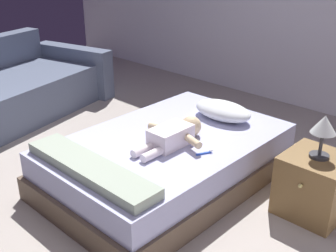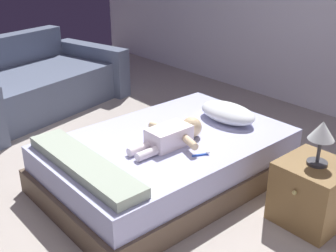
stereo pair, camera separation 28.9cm
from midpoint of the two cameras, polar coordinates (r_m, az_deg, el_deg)
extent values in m
plane|color=#AA9F96|center=(3.32, -8.65, -9.49)|extent=(8.00, 8.00, 0.00)
cube|color=brown|center=(3.44, 2.42, -6.10)|extent=(1.28, 1.97, 0.19)
cube|color=#B0B3DC|center=(3.34, 2.48, -3.20)|extent=(1.23, 1.89, 0.20)
ellipsoid|color=white|center=(3.64, 10.42, 1.77)|extent=(0.54, 0.32, 0.15)
cube|color=white|center=(3.14, 2.77, -1.48)|extent=(0.20, 0.33, 0.15)
sphere|color=beige|center=(3.30, 5.75, -0.19)|extent=(0.16, 0.16, 0.16)
cylinder|color=beige|center=(3.29, 1.28, -0.24)|extent=(0.18, 0.10, 0.06)
cylinder|color=beige|center=(3.07, 5.72, -2.28)|extent=(0.18, 0.10, 0.06)
cylinder|color=white|center=(3.05, -1.29, -3.21)|extent=(0.06, 0.18, 0.06)
cylinder|color=white|center=(2.98, -0.06, -3.87)|extent=(0.06, 0.18, 0.06)
cube|color=blue|center=(3.04, 7.13, -4.01)|extent=(0.06, 0.12, 0.01)
cube|color=white|center=(3.06, 8.20, -3.66)|extent=(0.02, 0.03, 0.01)
cube|color=slate|center=(5.02, -15.76, 4.54)|extent=(1.25, 1.76, 0.44)
cube|color=slate|center=(5.39, -19.75, 7.34)|extent=(0.57, 1.59, 0.80)
cube|color=slate|center=(5.57, -8.77, 7.91)|extent=(1.12, 0.45, 0.60)
cube|color=brown|center=(3.13, 21.68, -8.53)|extent=(0.44, 0.44, 0.45)
sphere|color=tan|center=(2.89, 19.72, -8.66)|extent=(0.03, 0.03, 0.03)
cylinder|color=#333338|center=(3.01, 22.36, -4.73)|extent=(0.14, 0.14, 0.02)
cylinder|color=#333338|center=(2.97, 22.63, -3.17)|extent=(0.02, 0.02, 0.16)
cone|color=silver|center=(2.91, 23.08, -0.62)|extent=(0.17, 0.17, 0.13)
cube|color=#A0AF9A|center=(2.87, -8.63, -5.28)|extent=(1.15, 0.25, 0.07)
camera|label=1|loc=(0.14, -87.46, 1.13)|focal=44.53mm
camera|label=2|loc=(0.14, 92.54, -1.13)|focal=44.53mm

